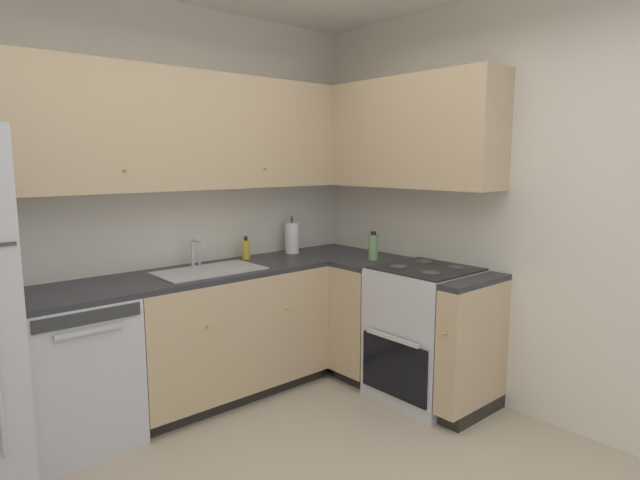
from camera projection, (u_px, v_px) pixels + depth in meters
wall_back at (142, 206)px, 3.57m from camera, size 3.56×0.05×2.70m
wall_right at (529, 209)px, 3.35m from camera, size 0.05×3.70×2.70m
dishwasher at (76, 371)px, 3.09m from camera, size 0.60×0.63×0.88m
lower_cabinets_back at (226, 333)px, 3.74m from camera, size 1.40×0.62×0.88m
countertop_back at (224, 270)px, 3.67m from camera, size 2.61×0.60×0.03m
lower_cabinets_right at (400, 329)px, 3.84m from camera, size 0.62×1.12×0.88m
countertop_right at (401, 267)px, 3.77m from camera, size 0.60×1.12×0.03m
oven_range at (425, 333)px, 3.69m from camera, size 0.68×0.62×1.07m
upper_cabinets_back at (188, 131)px, 3.53m from camera, size 2.29×0.34×0.77m
upper_cabinets_right at (395, 134)px, 3.88m from camera, size 0.32×1.67×0.77m
sink at (210, 277)px, 3.57m from camera, size 0.70×0.40×0.10m
faucet at (195, 250)px, 3.70m from camera, size 0.07×0.16×0.20m
soap_bottle at (246, 249)px, 3.99m from camera, size 0.06×0.06×0.17m
paper_towel_roll at (292, 238)px, 4.24m from camera, size 0.11×0.11×0.30m
oil_bottle at (373, 247)px, 3.96m from camera, size 0.07×0.07×0.21m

